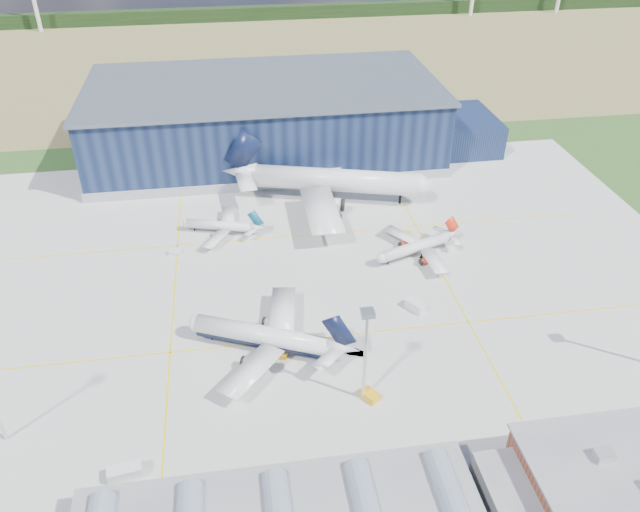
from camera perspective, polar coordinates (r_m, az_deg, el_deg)
The scene contains 19 objects.
ground at distance 152.77m, azimuth -2.09°, elevation -5.16°, with size 600.00×600.00×0.00m, color #254B1C.
apron at distance 160.62m, azimuth -2.52°, elevation -2.93°, with size 220.00×160.00×0.08m.
farmland at distance 351.80m, azimuth -6.66°, elevation 17.73°, with size 600.00×220.00×0.01m, color olive.
treeline at distance 428.41m, azimuth -7.33°, elevation 21.12°, with size 600.00×8.00×8.00m, color black.
hangar at distance 229.63m, azimuth -4.38°, elevation 12.13°, with size 145.00×62.00×26.10m.
light_mast_center at distance 121.54m, azimuth 4.22°, elevation -7.82°, with size 2.60×2.60×23.00m.
airliner_navy at distance 138.89m, azimuth -5.34°, elevation -6.48°, with size 39.98×39.11×13.04m, color silver, non-canonical shape.
airliner_red at distance 172.11m, azimuth 8.74°, elevation 1.26°, with size 27.99×27.38×9.13m, color silver, non-canonical shape.
airliner_widebody at distance 195.55m, azimuth 1.39°, elevation 7.94°, with size 66.16×64.72×21.57m, color silver, non-canonical shape.
airliner_regional at distance 183.05m, azimuth -9.22°, elevation 3.17°, with size 24.99×24.44×8.15m, color silver, non-canonical shape.
gse_tug_a at distance 131.72m, azimuth 4.57°, elevation -12.59°, with size 2.45×4.00×1.67m, color gold.
gse_tug_b at distance 140.74m, azimuth -3.37°, elevation -8.93°, with size 1.90×2.84×1.23m, color gold.
gse_van_a at distance 123.59m, azimuth -17.41°, elevation -18.39°, with size 2.63×6.02×2.63m, color silver.
gse_van_b at distance 154.52m, azimuth 8.71°, elevation -4.52°, with size 2.35×5.12×2.35m, color silver.
gse_tug_c at distance 182.06m, azimuth 7.98°, elevation 1.87°, with size 2.05×3.28×1.43m, color gold.
gse_cart_b at distance 177.49m, azimuth -13.12°, elevation 0.33°, with size 2.14×3.21×1.39m, color silver.
gse_van_c at distance 133.93m, azimuth 22.56°, elevation -14.62°, with size 2.62×5.45×2.62m, color silver.
car_a at distance 130.11m, azimuth 19.99°, elevation -16.10°, with size 1.50×3.73×1.27m, color #99999E.
car_b at distance 141.14m, azimuth 3.28°, elevation -8.77°, with size 1.33×3.82×1.26m, color #99999E.
Camera 1 is at (-12.49, -118.25, 95.92)m, focal length 35.00 mm.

